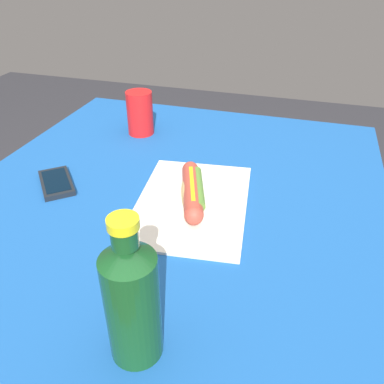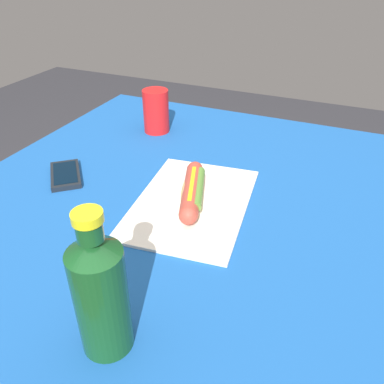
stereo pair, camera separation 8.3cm
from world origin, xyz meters
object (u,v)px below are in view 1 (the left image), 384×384
Objects in this scene: hot_dog at (192,191)px; soda_bottle at (132,299)px; drinking_cup at (140,113)px; cell_phone at (56,183)px.

soda_bottle is at bearing 4.65° from hot_dog.
hot_dog is at bearing -175.35° from soda_bottle.
hot_dog is 1.67× the size of drinking_cup.
soda_bottle is (0.35, 0.35, 0.09)m from cell_phone.
soda_bottle is (0.36, 0.03, 0.06)m from hot_dog.
hot_dog is 0.92× the size of soda_bottle.
soda_bottle reaches higher than hot_dog.
hot_dog is 0.40m from drinking_cup.
cell_phone is at bearing -87.11° from hot_dog.
cell_phone is 1.14× the size of drinking_cup.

